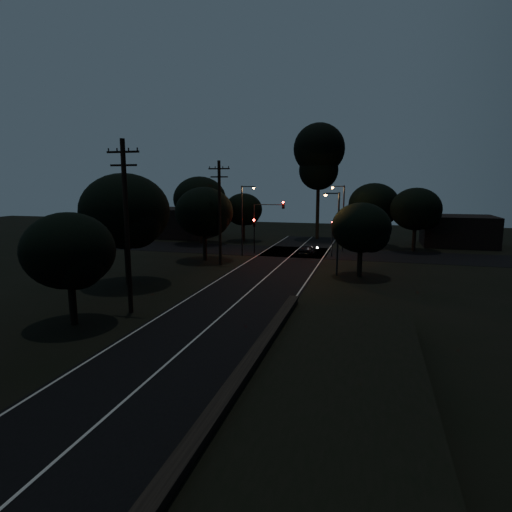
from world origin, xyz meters
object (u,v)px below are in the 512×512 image
Objects in this scene: utility_pole_mid at (127,225)px; streetlight_a at (244,215)px; signal_mast at (268,217)px; utility_pole_far at (220,211)px; tall_pine at (319,156)px; streetlight_b at (342,214)px; signal_right at (332,232)px; car at (308,250)px; signal_left at (254,229)px; streetlight_c at (336,228)px.

utility_pole_mid reaches higher than streetlight_a.
utility_pole_far is at bearing -111.11° from signal_mast.
tall_pine is 14.00m from streetlight_b.
signal_right is 0.66× the size of signal_mast.
tall_pine is at bearing -78.14° from car.
signal_right is at bearing 67.01° from utility_pole_mid.
utility_pole_mid is 1.76× the size of signal_mast.
utility_pole_far is 1.68× the size of signal_mast.
signal_left is 2.26m from signal_mast.
signal_mast is at bearing 11.96° from car.
signal_mast is 0.78× the size of streetlight_a.
streetlight_b is at bearing 25.99° from signal_mast.
tall_pine is 18.54m from signal_left.
signal_right is (3.60, -15.01, -9.32)m from tall_pine.
signal_left is 10.84m from streetlight_b.
signal_left is at bearing -110.46° from tall_pine.
utility_pole_mid is 2.68× the size of signal_left.
streetlight_b is (10.61, 6.00, 0.00)m from streetlight_a.
signal_left is at bearing -179.87° from signal_mast.
tall_pine reaches higher than streetlight_a.
signal_right is at bearing -177.36° from car.
streetlight_a is 2.14× the size of car.
streetlight_b is at bearing 80.00° from signal_right.
utility_pole_mid reaches higher than streetlight_c.
signal_right is (9.20, 0.00, 0.00)m from signal_left.
tall_pine is (7.00, 23.00, 6.67)m from utility_pole_far.
tall_pine reaches higher than streetlight_b.
streetlight_a is (-0.71, -1.99, 1.80)m from signal_left.
streetlight_c is at bearing 119.75° from car.
signal_left is 0.51× the size of streetlight_a.
utility_pole_far is (0.00, 17.00, -0.25)m from utility_pole_mid.
utility_pole_mid is at bearing -97.04° from signal_mast.
streetlight_a is 1.00× the size of streetlight_b.
tall_pine reaches higher than car.
utility_pole_far is 1.31× the size of streetlight_a.
signal_mast is (3.09, 7.99, -1.15)m from utility_pole_far.
streetlight_a is at bearing 88.27° from utility_pole_mid.
streetlight_b reaches higher than signal_mast.
signal_right is at bearing -100.00° from streetlight_b.
streetlight_a is (-9.91, -1.99, 1.80)m from signal_right.
streetlight_c reaches higher than signal_mast.
signal_mast reaches higher than car.
utility_pole_far reaches higher than car.
signal_right is 7.66m from signal_mast.
signal_left is 0.66× the size of signal_mast.
streetlight_c is (4.83, -25.00, -7.80)m from tall_pine.
signal_left is at bearing 11.10° from car.
signal_left is (1.40, 24.99, -2.90)m from utility_pole_mid.
signal_right is 1.10× the size of car.
streetlight_b is 1.07× the size of streetlight_c.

